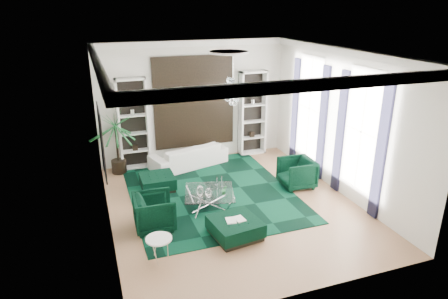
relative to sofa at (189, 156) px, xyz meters
name	(u,v)px	position (x,y,z in m)	size (l,w,h in m)	color
floor	(232,205)	(0.38, -2.89, -0.36)	(6.00, 7.00, 0.02)	#A57957
ceiling	(234,52)	(0.38, -2.89, 3.46)	(6.00, 7.00, 0.02)	white
wall_back	(194,102)	(0.38, 0.62, 1.55)	(6.00, 0.02, 3.80)	silver
wall_front	(310,197)	(0.38, -6.40, 1.55)	(6.00, 0.02, 3.80)	silver
wall_left	(102,148)	(-2.63, -2.89, 1.55)	(0.02, 7.00, 3.80)	silver
wall_right	(340,122)	(3.39, -2.89, 1.55)	(0.02, 7.00, 3.80)	silver
crown_molding	(234,57)	(0.38, -2.89, 3.35)	(6.00, 7.00, 0.18)	white
ceiling_medallion	(229,52)	(0.38, -2.59, 3.42)	(0.90, 0.90, 0.05)	white
tapestry	(194,102)	(0.38, 0.57, 1.55)	(2.50, 0.06, 2.80)	black
shelving_left	(133,124)	(-1.57, 0.42, 1.05)	(0.90, 0.38, 2.80)	white
shelving_right	(252,113)	(2.33, 0.42, 1.05)	(0.90, 0.38, 2.80)	white
painting	(102,142)	(-2.59, -2.29, 1.50)	(0.04, 1.30, 1.60)	black
window_near	(362,132)	(3.37, -3.79, 1.55)	(0.03, 1.10, 2.90)	white
curtain_near_a	(381,152)	(3.33, -4.57, 1.30)	(0.07, 0.30, 3.25)	black
curtain_near_b	(340,133)	(3.33, -3.01, 1.30)	(0.07, 0.30, 3.25)	black
window_far	(310,109)	(3.37, -1.39, 1.55)	(0.03, 1.10, 2.90)	white
curtain_far_a	(322,124)	(3.33, -2.17, 1.30)	(0.07, 0.30, 3.25)	black
curtain_far_b	(295,111)	(3.33, -0.61, 1.30)	(0.07, 0.30, 3.25)	black
rug	(210,192)	(0.07, -2.02, -0.34)	(4.20, 5.00, 0.02)	black
sofa	(189,156)	(0.00, 0.00, 0.00)	(2.39, 0.94, 0.70)	white
armchair_left	(155,212)	(-1.66, -3.33, 0.06)	(0.87, 0.89, 0.81)	black
armchair_right	(297,173)	(2.44, -2.46, 0.06)	(0.87, 0.89, 0.81)	black
coffee_table	(210,199)	(-0.20, -2.79, -0.14)	(1.20, 1.20, 0.41)	white
ottoman_side	(157,182)	(-1.24, -1.33, -0.15)	(0.90, 0.90, 0.40)	black
ottoman_front	(235,228)	(-0.08, -4.27, -0.15)	(1.00, 1.00, 0.40)	black
book	(235,219)	(-0.08, -4.27, 0.07)	(0.42, 0.28, 0.03)	white
side_table	(160,250)	(-1.80, -4.60, -0.10)	(0.52, 0.52, 0.50)	white
palm	(116,135)	(-2.12, 0.19, 0.85)	(1.50, 1.50, 2.40)	#1E6932
chandelier	(233,93)	(0.44, -2.70, 2.50)	(0.80, 0.80, 0.72)	white
table_plant	(224,190)	(0.10, -3.04, 0.18)	(0.13, 0.11, 0.24)	#1E6932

